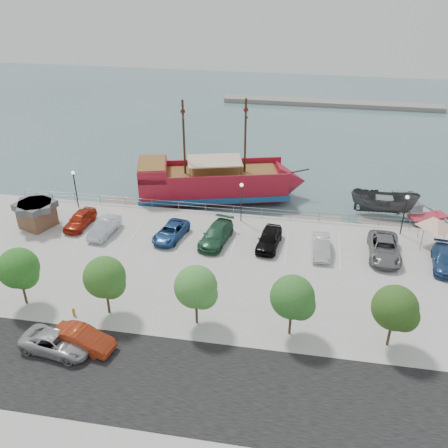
# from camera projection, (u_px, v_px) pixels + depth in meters

# --- Properties ---
(ground) EXTENTS (160.00, 160.00, 0.00)m
(ground) POSITION_uv_depth(u_px,v_px,m) (231.00, 263.00, 46.87)
(ground) COLOR #466769
(street) EXTENTS (100.00, 8.00, 0.04)m
(street) POSITION_uv_depth(u_px,v_px,m) (192.00, 384.00, 32.63)
(street) COLOR black
(street) RESTS_ON land_slab
(sidewalk) EXTENTS (100.00, 4.00, 0.05)m
(sidewalk) POSITION_uv_depth(u_px,v_px,m) (210.00, 324.00, 37.78)
(sidewalk) COLOR #B4B4B0
(sidewalk) RESTS_ON land_slab
(seawall_railing) EXTENTS (50.00, 0.06, 1.00)m
(seawall_railing) POSITION_uv_depth(u_px,v_px,m) (243.00, 211.00, 52.82)
(seawall_railing) COLOR gray
(seawall_railing) RESTS_ON land_slab
(far_shore) EXTENTS (40.00, 3.00, 0.80)m
(far_shore) POSITION_uv_depth(u_px,v_px,m) (331.00, 103.00, 92.40)
(far_shore) COLOR gray
(far_shore) RESTS_ON ground
(pirate_ship) EXTENTS (20.03, 10.03, 12.40)m
(pirate_ship) POSITION_uv_depth(u_px,v_px,m) (225.00, 183.00, 57.59)
(pirate_ship) COLOR maroon
(pirate_ship) RESTS_ON ground
(patrol_boat) EXTENTS (7.36, 3.29, 2.77)m
(patrol_boat) POSITION_uv_depth(u_px,v_px,m) (384.00, 205.00, 54.28)
(patrol_boat) COLOR #444547
(patrol_boat) RESTS_ON ground
(speedboat) EXTENTS (7.24, 8.22, 1.41)m
(speedboat) POSITION_uv_depth(u_px,v_px,m) (428.00, 220.00, 52.70)
(speedboat) COLOR silver
(speedboat) RESTS_ON ground
(dock_west) EXTENTS (7.04, 3.83, 0.39)m
(dock_west) POSITION_uv_depth(u_px,v_px,m) (132.00, 206.00, 56.60)
(dock_west) COLOR slate
(dock_west) RESTS_ON ground
(dock_mid) EXTENTS (6.51, 2.70, 0.36)m
(dock_mid) POSITION_uv_depth(u_px,v_px,m) (312.00, 221.00, 53.58)
(dock_mid) COLOR gray
(dock_mid) RESTS_ON ground
(dock_east) EXTENTS (8.09, 4.44, 0.44)m
(dock_east) POSITION_uv_depth(u_px,v_px,m) (395.00, 228.00, 52.27)
(dock_east) COLOR gray
(dock_east) RESTS_ON ground
(shed) EXTENTS (4.21, 4.21, 2.66)m
(shed) POSITION_uv_depth(u_px,v_px,m) (37.00, 213.00, 50.36)
(shed) COLOR brown
(shed) RESTS_ON land_slab
(canopy_tent) EXTENTS (4.17, 4.17, 3.25)m
(canopy_tent) POSITION_uv_depth(u_px,v_px,m) (438.00, 219.00, 46.44)
(canopy_tent) COLOR slate
(canopy_tent) RESTS_ON land_slab
(street_van) EXTENTS (5.48, 3.05, 1.45)m
(street_van) POSITION_uv_depth(u_px,v_px,m) (57.00, 342.00, 35.04)
(street_van) COLOR #A3A5A6
(street_van) RESTS_ON street
(street_sedan) EXTENTS (4.96, 2.59, 1.56)m
(street_sedan) POSITION_uv_depth(u_px,v_px,m) (82.00, 339.00, 35.29)
(street_sedan) COLOR #B13416
(street_sedan) RESTS_ON street
(fire_hydrant) EXTENTS (0.25, 0.25, 0.71)m
(fire_hydrant) POSITION_uv_depth(u_px,v_px,m) (74.00, 312.00, 38.50)
(fire_hydrant) COLOR #BF8812
(fire_hydrant) RESTS_ON sidewalk
(lamp_post_left) EXTENTS (0.36, 0.36, 4.28)m
(lamp_post_left) POSITION_uv_depth(u_px,v_px,m) (75.00, 183.00, 53.22)
(lamp_post_left) COLOR black
(lamp_post_left) RESTS_ON land_slab
(lamp_post_mid) EXTENTS (0.36, 0.36, 4.28)m
(lamp_post_mid) POSITION_uv_depth(u_px,v_px,m) (241.00, 195.00, 50.52)
(lamp_post_mid) COLOR black
(lamp_post_mid) RESTS_ON land_slab
(lamp_post_right) EXTENTS (0.36, 0.36, 4.28)m
(lamp_post_right) POSITION_uv_depth(u_px,v_px,m) (405.00, 208.00, 48.12)
(lamp_post_right) COLOR black
(lamp_post_right) RESTS_ON land_slab
(tree_b) EXTENTS (3.30, 3.20, 5.00)m
(tree_b) POSITION_uv_depth(u_px,v_px,m) (20.00, 270.00, 38.34)
(tree_b) COLOR #473321
(tree_b) RESTS_ON sidewalk
(tree_c) EXTENTS (3.30, 3.20, 5.00)m
(tree_c) POSITION_uv_depth(u_px,v_px,m) (106.00, 279.00, 37.29)
(tree_c) COLOR #473321
(tree_c) RESTS_ON sidewalk
(tree_d) EXTENTS (3.30, 3.20, 5.00)m
(tree_d) POSITION_uv_depth(u_px,v_px,m) (197.00, 289.00, 36.24)
(tree_d) COLOR #473321
(tree_d) RESTS_ON sidewalk
(tree_e) EXTENTS (3.30, 3.20, 5.00)m
(tree_e) POSITION_uv_depth(u_px,v_px,m) (294.00, 299.00, 35.19)
(tree_e) COLOR #473321
(tree_e) RESTS_ON sidewalk
(tree_f) EXTENTS (3.30, 3.20, 5.00)m
(tree_f) POSITION_uv_depth(u_px,v_px,m) (397.00, 310.00, 34.14)
(tree_f) COLOR #473321
(tree_f) RESTS_ON sidewalk
(parked_car_a) EXTENTS (2.23, 4.67, 1.54)m
(parked_car_a) POSITION_uv_depth(u_px,v_px,m) (80.00, 219.00, 50.62)
(parked_car_a) COLOR #A3230F
(parked_car_a) RESTS_ON land_slab
(parked_car_b) EXTENTS (2.09, 4.68, 1.49)m
(parked_car_b) POSITION_uv_depth(u_px,v_px,m) (104.00, 227.00, 49.23)
(parked_car_b) COLOR #B5B9C8
(parked_car_b) RESTS_ON land_slab
(parked_car_c) EXTENTS (3.18, 5.22, 1.35)m
(parked_car_c) POSITION_uv_depth(u_px,v_px,m) (171.00, 232.00, 48.59)
(parked_car_c) COLOR #214B85
(parked_car_c) RESTS_ON land_slab
(parked_car_d) EXTENTS (3.11, 5.80, 1.60)m
(parked_car_d) POSITION_uv_depth(u_px,v_px,m) (216.00, 235.00, 47.90)
(parked_car_d) COLOR #235235
(parked_car_d) RESTS_ON land_slab
(parked_car_e) EXTENTS (2.46, 5.00, 1.64)m
(parked_car_e) POSITION_uv_depth(u_px,v_px,m) (269.00, 239.00, 47.18)
(parked_car_e) COLOR black
(parked_car_e) RESTS_ON land_slab
(parked_car_f) EXTENTS (1.72, 4.55, 1.48)m
(parked_car_f) POSITION_uv_depth(u_px,v_px,m) (321.00, 246.00, 46.20)
(parked_car_f) COLOR silver
(parked_car_f) RESTS_ON land_slab
(parked_car_g) EXTENTS (2.91, 5.99, 1.64)m
(parked_car_g) POSITION_uv_depth(u_px,v_px,m) (384.00, 248.00, 45.70)
(parked_car_g) COLOR slate
(parked_car_g) RESTS_ON land_slab
(parked_car_h) EXTENTS (2.57, 5.20, 1.45)m
(parked_car_h) POSITION_uv_depth(u_px,v_px,m) (445.00, 260.00, 44.21)
(parked_car_h) COLOR navy
(parked_car_h) RESTS_ON land_slab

